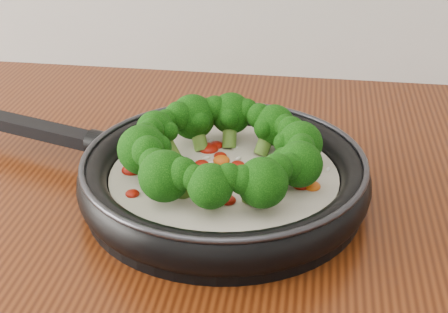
# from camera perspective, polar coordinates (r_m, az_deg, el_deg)

# --- Properties ---
(skillet) EXTENTS (0.49, 0.37, 0.09)m
(skillet) POSITION_cam_1_polar(r_m,az_deg,el_deg) (0.65, -0.26, -1.26)
(skillet) COLOR black
(skillet) RESTS_ON counter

